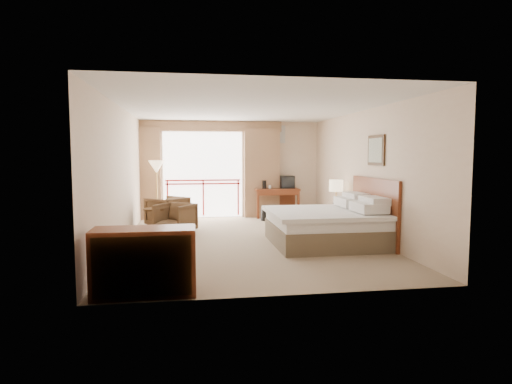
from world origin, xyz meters
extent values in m
plane|color=gray|center=(0.00, 0.00, 0.00)|extent=(7.00, 7.00, 0.00)
plane|color=white|center=(0.00, 0.00, 2.70)|extent=(7.00, 7.00, 0.00)
plane|color=beige|center=(0.00, 3.50, 1.35)|extent=(5.00, 0.00, 5.00)
plane|color=beige|center=(0.00, -3.50, 1.35)|extent=(5.00, 0.00, 5.00)
plane|color=beige|center=(-2.50, 0.00, 1.35)|extent=(0.00, 7.00, 7.00)
plane|color=beige|center=(2.50, 0.00, 1.35)|extent=(0.00, 7.00, 7.00)
plane|color=white|center=(-0.80, 3.48, 1.20)|extent=(2.40, 0.00, 2.40)
cube|color=red|center=(-0.80, 3.46, 0.95)|extent=(2.09, 0.03, 0.04)
cube|color=red|center=(-0.80, 3.46, 1.05)|extent=(2.09, 0.03, 0.04)
cube|color=red|center=(-1.79, 3.46, 0.55)|extent=(0.04, 0.03, 1.00)
cube|color=red|center=(-0.80, 3.46, 0.55)|extent=(0.04, 0.03, 1.00)
cube|color=red|center=(0.19, 3.46, 0.55)|extent=(0.04, 0.03, 1.00)
cube|color=#846043|center=(-2.45, 3.35, 1.25)|extent=(1.00, 0.26, 2.50)
cube|color=#846043|center=(0.85, 3.35, 1.25)|extent=(1.00, 0.26, 2.50)
cube|color=#846043|center=(-0.80, 3.38, 2.55)|extent=(4.40, 0.22, 0.28)
cube|color=silver|center=(1.30, 3.47, 2.35)|extent=(0.50, 0.04, 0.50)
cube|color=brown|center=(1.45, -0.60, 0.20)|extent=(2.05, 2.00, 0.40)
cube|color=white|center=(1.45, -0.60, 0.50)|extent=(2.01, 1.96, 0.22)
cube|color=white|center=(1.40, -0.60, 0.63)|extent=(2.09, 2.06, 0.08)
cube|color=white|center=(2.15, -1.05, 0.78)|extent=(0.50, 0.75, 0.18)
cube|color=white|center=(2.15, -0.15, 0.78)|extent=(0.50, 0.75, 0.18)
cube|color=white|center=(2.28, -1.05, 0.90)|extent=(0.40, 0.70, 0.14)
cube|color=white|center=(2.28, -0.15, 0.90)|extent=(0.40, 0.70, 0.14)
cube|color=#602613|center=(2.46, -0.60, 0.65)|extent=(0.06, 2.10, 1.30)
cube|color=#301D0C|center=(2.48, -0.60, 1.85)|extent=(0.03, 0.72, 0.60)
cube|color=silver|center=(2.46, -0.60, 1.85)|extent=(0.01, 0.60, 0.48)
cube|color=#602613|center=(2.21, 0.88, 0.29)|extent=(0.42, 0.50, 0.59)
cylinder|color=tan|center=(2.21, 0.93, 0.63)|extent=(0.13, 0.13, 0.04)
cylinder|color=tan|center=(2.21, 0.93, 0.80)|extent=(0.03, 0.03, 0.34)
cylinder|color=#FFE5B2|center=(2.21, 0.93, 1.04)|extent=(0.32, 0.32, 0.27)
cube|color=black|center=(2.16, 0.73, 0.62)|extent=(0.19, 0.16, 0.07)
cube|color=#602613|center=(1.25, 3.20, 0.79)|extent=(1.25, 0.60, 0.05)
cube|color=#602613|center=(0.68, 2.94, 0.38)|extent=(0.06, 0.06, 0.77)
cube|color=#602613|center=(1.82, 2.94, 0.38)|extent=(0.06, 0.06, 0.77)
cube|color=#602613|center=(0.68, 3.46, 0.38)|extent=(0.06, 0.06, 0.77)
cube|color=#602613|center=(1.82, 3.46, 0.38)|extent=(0.06, 0.06, 0.77)
cube|color=#602613|center=(1.25, 3.46, 0.47)|extent=(1.14, 0.03, 0.57)
cube|color=#602613|center=(1.25, 2.93, 0.71)|extent=(1.14, 0.03, 0.12)
cube|color=black|center=(1.55, 3.20, 0.99)|extent=(0.40, 0.31, 0.36)
cube|color=black|center=(1.55, 3.05, 0.99)|extent=(0.36, 0.02, 0.29)
cylinder|color=black|center=(0.90, 3.20, 0.93)|extent=(0.13, 0.13, 0.23)
cylinder|color=white|center=(1.05, 3.15, 0.86)|extent=(0.08, 0.08, 0.10)
cylinder|color=black|center=(0.83, 2.59, 0.16)|extent=(0.31, 0.31, 0.33)
imported|color=#472F1B|center=(-1.73, 1.95, 0.00)|extent=(1.15, 1.15, 0.75)
imported|color=#472F1B|center=(-1.51, 1.02, 0.00)|extent=(1.03, 1.03, 0.68)
cylinder|color=#301D0C|center=(-1.98, 1.29, 0.53)|extent=(0.50, 0.50, 0.04)
cylinder|color=#301D0C|center=(-1.98, 1.29, 0.27)|extent=(0.06, 0.06, 0.50)
cylinder|color=#301D0C|center=(-1.98, 1.29, 0.02)|extent=(0.36, 0.36, 0.03)
imported|color=white|center=(-1.98, 1.29, 0.55)|extent=(0.22, 0.26, 0.02)
cylinder|color=tan|center=(-2.03, 2.85, 0.01)|extent=(0.26, 0.26, 0.03)
cylinder|color=tan|center=(-2.03, 2.85, 0.70)|extent=(0.03, 0.03, 1.40)
cone|color=#FFE5B2|center=(-2.03, 2.85, 1.45)|extent=(0.41, 0.41, 0.33)
cube|color=#602613|center=(-1.75, -3.19, 0.42)|extent=(1.27, 0.53, 0.85)
cube|color=#301D0C|center=(-1.75, -3.45, 0.42)|extent=(1.16, 0.02, 0.74)
camera|label=1|loc=(-1.18, -8.61, 1.76)|focal=30.00mm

